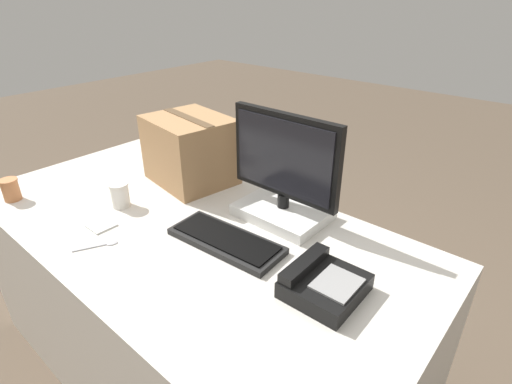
{
  "coord_description": "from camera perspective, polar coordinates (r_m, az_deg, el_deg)",
  "views": [
    {
      "loc": [
        1.02,
        -0.77,
        1.54
      ],
      "look_at": [
        0.22,
        0.15,
        0.91
      ],
      "focal_mm": 28.0,
      "sensor_mm": 36.0,
      "label": 1
    }
  ],
  "objects": [
    {
      "name": "ground_plane",
      "position": [
        2.0,
        -8.27,
        -23.36
      ],
      "size": [
        12.0,
        12.0,
        0.0
      ],
      "primitive_type": "plane",
      "color": "brown"
    },
    {
      "name": "office_desk",
      "position": [
        1.72,
        -9.14,
        -15.3
      ],
      "size": [
        1.8,
        0.9,
        0.76
      ],
      "color": "beige",
      "rests_on": "ground_plane"
    },
    {
      "name": "monitor",
      "position": [
        1.45,
        3.99,
        1.6
      ],
      "size": [
        0.44,
        0.24,
        0.4
      ],
      "color": "white",
      "rests_on": "office_desk"
    },
    {
      "name": "keyboard",
      "position": [
        1.36,
        -4.32,
        -6.89
      ],
      "size": [
        0.41,
        0.19,
        0.03
      ],
      "rotation": [
        0.0,
        0.0,
        0.07
      ],
      "color": "black",
      "rests_on": "office_desk"
    },
    {
      "name": "desk_phone",
      "position": [
        1.17,
        9.56,
        -12.75
      ],
      "size": [
        0.2,
        0.22,
        0.08
      ],
      "rotation": [
        0.0,
        0.0,
        0.02
      ],
      "color": "black",
      "rests_on": "office_desk"
    },
    {
      "name": "paper_cup_left",
      "position": [
        1.89,
        -31.64,
        0.3
      ],
      "size": [
        0.07,
        0.07,
        0.09
      ],
      "color": "#BC7547",
      "rests_on": "office_desk"
    },
    {
      "name": "paper_cup_right",
      "position": [
        1.65,
        -18.87,
        -0.37
      ],
      "size": [
        0.08,
        0.08,
        0.1
      ],
      "color": "white",
      "rests_on": "office_desk"
    },
    {
      "name": "spoon",
      "position": [
        1.45,
        -20.98,
        -7.05
      ],
      "size": [
        0.08,
        0.14,
        0.0
      ],
      "rotation": [
        0.0,
        0.0,
        1.11
      ],
      "color": "#B2B2B7",
      "rests_on": "office_desk"
    },
    {
      "name": "cardboard_box",
      "position": [
        1.76,
        -9.37,
        5.96
      ],
      "size": [
        0.39,
        0.34,
        0.29
      ],
      "rotation": [
        0.0,
        0.0,
        -0.15
      ],
      "color": "#9E754C",
      "rests_on": "office_desk"
    },
    {
      "name": "sticky_note_pad",
      "position": [
        1.56,
        -21.2,
        -4.48
      ],
      "size": [
        0.08,
        0.08,
        0.01
      ],
      "color": "silver",
      "rests_on": "office_desk"
    }
  ]
}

